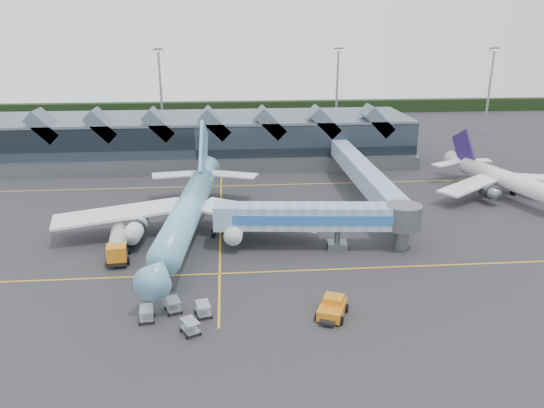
{
  "coord_description": "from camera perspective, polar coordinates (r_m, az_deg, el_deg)",
  "views": [
    {
      "loc": [
        1.34,
        -65.22,
        28.17
      ],
      "look_at": [
        7.15,
        2.45,
        5.0
      ],
      "focal_mm": 35.0,
      "sensor_mm": 36.0,
      "label": 1
    }
  ],
  "objects": [
    {
      "name": "ground",
      "position": [
        71.05,
        -5.6,
        -4.61
      ],
      "size": [
        260.0,
        260.0,
        0.0
      ],
      "primitive_type": "plane",
      "color": "#262528",
      "rests_on": "ground"
    },
    {
      "name": "pushback_tug",
      "position": [
        54.98,
        6.5,
        -11.07
      ],
      "size": [
        3.92,
        4.8,
        1.93
      ],
      "rotation": [
        0.0,
        0.0,
        -0.41
      ],
      "color": "orange",
      "rests_on": "ground"
    },
    {
      "name": "regional_jet",
      "position": [
        98.37,
        23.58,
        2.53
      ],
      "size": [
        26.12,
        29.09,
        10.11
      ],
      "rotation": [
        0.0,
        0.0,
        0.26
      ],
      "color": "white",
      "rests_on": "ground"
    },
    {
      "name": "baggage_carts",
      "position": [
        54.73,
        -10.05,
        -11.49
      ],
      "size": [
        7.2,
        6.63,
        1.42
      ],
      "rotation": [
        0.0,
        0.0,
        0.24
      ],
      "color": "#9A9BA2",
      "rests_on": "ground"
    },
    {
      "name": "fuel_truck",
      "position": [
        70.42,
        -16.19,
        -3.99
      ],
      "size": [
        3.57,
        9.41,
        3.13
      ],
      "rotation": [
        0.0,
        0.0,
        0.13
      ],
      "color": "black",
      "rests_on": "ground"
    },
    {
      "name": "main_airliner",
      "position": [
        73.53,
        -8.91,
        -0.5
      ],
      "size": [
        37.62,
        43.49,
        13.96
      ],
      "rotation": [
        0.0,
        0.0,
        -0.1
      ],
      "color": "#63A8C8",
      "rests_on": "ground"
    },
    {
      "name": "light_masts",
      "position": [
        130.47,
        3.88,
        11.89
      ],
      "size": [
        132.4,
        42.56,
        22.45
      ],
      "color": "gray",
      "rests_on": "ground"
    },
    {
      "name": "terminal",
      "position": [
        115.13,
        -8.05,
        6.98
      ],
      "size": [
        90.0,
        22.25,
        12.52
      ],
      "color": "black",
      "rests_on": "ground"
    },
    {
      "name": "tree_line_far",
      "position": [
        177.17,
        -5.37,
        10.26
      ],
      "size": [
        260.0,
        4.0,
        4.0
      ],
      "primitive_type": "cube",
      "color": "black",
      "rests_on": "ground"
    },
    {
      "name": "jet_bridge",
      "position": [
        69.03,
        6.2,
        -1.49
      ],
      "size": [
        26.84,
        6.27,
        6.2
      ],
      "rotation": [
        0.0,
        0.0,
        -0.09
      ],
      "color": "#789EC8",
      "rests_on": "ground"
    },
    {
      "name": "taxi_stripes",
      "position": [
        80.33,
        -5.55,
        -1.78
      ],
      "size": [
        120.0,
        60.0,
        0.01
      ],
      "color": "gold",
      "rests_on": "ground"
    }
  ]
}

